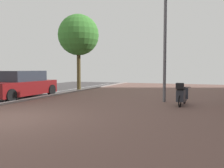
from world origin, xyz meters
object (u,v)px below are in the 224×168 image
object	(u,v)px
parked_car_near	(21,85)
street_tree	(78,35)
scooter_mid	(182,95)
lamp_post	(165,37)

from	to	relation	value
parked_car_near	street_tree	xyz separation A→B (m)	(0.88, 4.78, 3.19)
scooter_mid	lamp_post	xyz separation A→B (m)	(-0.87, 1.03, 2.55)
lamp_post	scooter_mid	bearing A→B (deg)	-49.66
parked_car_near	street_tree	size ratio (longest dim) A/B	0.80
lamp_post	parked_car_near	bearing A→B (deg)	-172.25
scooter_mid	street_tree	size ratio (longest dim) A/B	0.32
scooter_mid	street_tree	distance (m)	9.47
parked_car_near	scooter_mid	bearing A→B (deg)	-0.11
parked_car_near	street_tree	bearing A→B (deg)	79.61
scooter_mid	lamp_post	size ratio (longest dim) A/B	0.32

